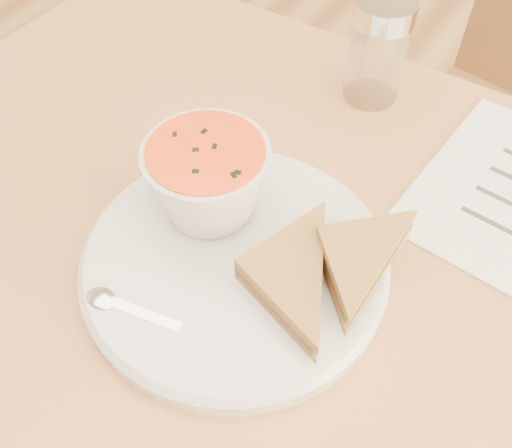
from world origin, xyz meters
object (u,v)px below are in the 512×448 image
Objects in this scene: chair_far at (506,155)px; plate at (235,263)px; dining_table at (277,410)px; condiment_shaker at (377,51)px; soup_bowl at (208,183)px.

chair_far reaches higher than plate.
chair_far reaches higher than dining_table.
dining_table is 0.51m from condiment_shaker.
chair_far reaches higher than soup_bowl.
dining_table is 0.39m from plate.
soup_bowl is (-0.20, -0.59, 0.34)m from chair_far.
chair_far is 0.71m from plate.
chair_far is at bearing 76.23° from plate.
plate is (-0.04, -0.03, 0.38)m from dining_table.
condiment_shaker reaches higher than dining_table.
condiment_shaker is (-0.16, -0.33, 0.35)m from chair_far.
dining_table is 1.08× the size of chair_far.
condiment_shaker is (-0.04, 0.26, 0.44)m from dining_table.
soup_bowl is at bearing -99.45° from condiment_shaker.
soup_bowl is 0.95× the size of condiment_shaker.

